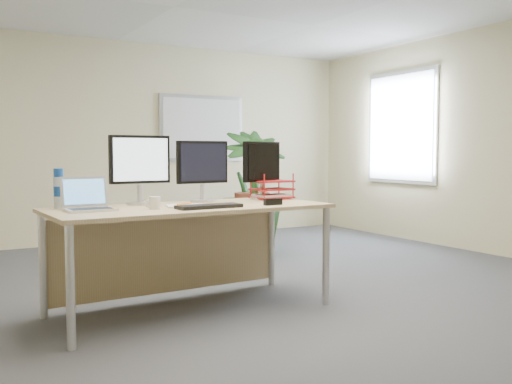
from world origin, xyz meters
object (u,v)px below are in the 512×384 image
monitor_left (140,165)px  desk (184,227)px  floor_plant (252,193)px  monitor_right (202,167)px  laptop (88,202)px

monitor_left → desk: bearing=-34.6°
floor_plant → monitor_right: (-1.24, -1.37, 0.34)m
floor_plant → monitor_left: bearing=-142.5°
laptop → monitor_left: bearing=28.5°
monitor_right → laptop: monitor_right is taller
monitor_left → monitor_right: monitor_left is taller
desk → monitor_left: bearing=145.4°
desk → laptop: 0.78m
desk → laptop: bearing=-175.5°
desk → monitor_right: monitor_right is taller
desk → monitor_left: (-0.28, 0.19, 0.48)m
desk → monitor_right: bearing=35.2°
desk → floor_plant: size_ratio=1.42×
floor_plant → monitor_left: size_ratio=2.81×
desk → laptop: size_ratio=6.30×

